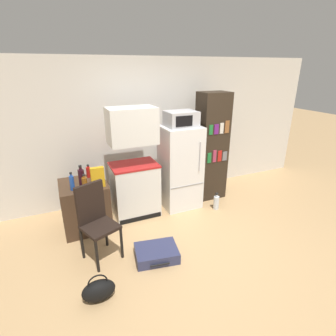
{
  "coord_description": "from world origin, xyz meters",
  "views": [
    {
      "loc": [
        -1.75,
        -2.54,
        2.38
      ],
      "look_at": [
        -0.27,
        0.85,
        0.95
      ],
      "focal_mm": 28.0,
      "sensor_mm": 36.0,
      "label": 1
    }
  ],
  "objects_px": {
    "bottle_wine_dark": "(81,177)",
    "bottle_milk_white": "(98,173)",
    "bottle_amber_beer": "(85,183)",
    "handbag": "(99,290)",
    "refrigerator": "(180,167)",
    "bottle_blue_soda": "(72,183)",
    "microwave": "(181,119)",
    "bookshelf": "(211,147)",
    "chair": "(95,216)",
    "side_table": "(85,205)",
    "bottle_ketchup_red": "(89,172)",
    "bowl": "(97,180)",
    "cereal_box": "(98,177)",
    "water_bottle_front": "(216,202)",
    "kitchen_hutch": "(134,169)",
    "suitcase_large_flat": "(157,253)"
  },
  "relations": [
    {
      "from": "kitchen_hutch",
      "to": "bowl",
      "type": "bearing_deg",
      "value": -173.05
    },
    {
      "from": "kitchen_hutch",
      "to": "bottle_wine_dark",
      "type": "relative_size",
      "value": 5.74
    },
    {
      "from": "side_table",
      "to": "bottle_milk_white",
      "type": "xyz_separation_m",
      "value": [
        0.26,
        0.15,
        0.44
      ]
    },
    {
      "from": "bottle_wine_dark",
      "to": "cereal_box",
      "type": "height_order",
      "value": "bottle_wine_dark"
    },
    {
      "from": "bookshelf",
      "to": "bottle_milk_white",
      "type": "xyz_separation_m",
      "value": [
        -2.08,
        -0.0,
        -0.18
      ]
    },
    {
      "from": "side_table",
      "to": "chair",
      "type": "bearing_deg",
      "value": -86.36
    },
    {
      "from": "bookshelf",
      "to": "microwave",
      "type": "bearing_deg",
      "value": -172.21
    },
    {
      "from": "bottle_amber_beer",
      "to": "chair",
      "type": "height_order",
      "value": "chair"
    },
    {
      "from": "side_table",
      "to": "cereal_box",
      "type": "relative_size",
      "value": 2.49
    },
    {
      "from": "bottle_wine_dark",
      "to": "bottle_amber_beer",
      "type": "height_order",
      "value": "bottle_wine_dark"
    },
    {
      "from": "side_table",
      "to": "chair",
      "type": "distance_m",
      "value": 0.8
    },
    {
      "from": "handbag",
      "to": "water_bottle_front",
      "type": "height_order",
      "value": "handbag"
    },
    {
      "from": "bowl",
      "to": "cereal_box",
      "type": "xyz_separation_m",
      "value": [
        -0.01,
        -0.22,
        0.13
      ]
    },
    {
      "from": "side_table",
      "to": "microwave",
      "type": "xyz_separation_m",
      "value": [
        1.66,
        0.05,
        1.21
      ]
    },
    {
      "from": "microwave",
      "to": "bottle_amber_beer",
      "type": "height_order",
      "value": "microwave"
    },
    {
      "from": "bottle_ketchup_red",
      "to": "handbag",
      "type": "height_order",
      "value": "bottle_ketchup_red"
    },
    {
      "from": "bottle_amber_beer",
      "to": "handbag",
      "type": "height_order",
      "value": "bottle_amber_beer"
    },
    {
      "from": "cereal_box",
      "to": "chair",
      "type": "bearing_deg",
      "value": -105.59
    },
    {
      "from": "bottle_amber_beer",
      "to": "handbag",
      "type": "xyz_separation_m",
      "value": [
        -0.09,
        -1.31,
        -0.71
      ]
    },
    {
      "from": "bottle_wine_dark",
      "to": "cereal_box",
      "type": "bearing_deg",
      "value": -33.72
    },
    {
      "from": "bottle_wine_dark",
      "to": "bottle_blue_soda",
      "type": "relative_size",
      "value": 1.18
    },
    {
      "from": "bookshelf",
      "to": "chair",
      "type": "distance_m",
      "value": 2.5
    },
    {
      "from": "bottle_wine_dark",
      "to": "bottle_milk_white",
      "type": "relative_size",
      "value": 2.07
    },
    {
      "from": "bottle_blue_soda",
      "to": "side_table",
      "type": "bearing_deg",
      "value": 49.46
    },
    {
      "from": "bowl",
      "to": "water_bottle_front",
      "type": "xyz_separation_m",
      "value": [
        1.96,
        -0.37,
        -0.63
      ]
    },
    {
      "from": "kitchen_hutch",
      "to": "suitcase_large_flat",
      "type": "distance_m",
      "value": 1.43
    },
    {
      "from": "kitchen_hutch",
      "to": "bottle_ketchup_red",
      "type": "relative_size",
      "value": 8.77
    },
    {
      "from": "handbag",
      "to": "bowl",
      "type": "bearing_deg",
      "value": 79.02
    },
    {
      "from": "refrigerator",
      "to": "bottle_ketchup_red",
      "type": "xyz_separation_m",
      "value": [
        -1.53,
        0.16,
        0.1
      ]
    },
    {
      "from": "cereal_box",
      "to": "suitcase_large_flat",
      "type": "relative_size",
      "value": 0.49
    },
    {
      "from": "bottle_blue_soda",
      "to": "bowl",
      "type": "height_order",
      "value": "bottle_blue_soda"
    },
    {
      "from": "microwave",
      "to": "bowl",
      "type": "xyz_separation_m",
      "value": [
        -1.44,
        -0.05,
        -0.82
      ]
    },
    {
      "from": "bottle_blue_soda",
      "to": "cereal_box",
      "type": "xyz_separation_m",
      "value": [
        0.35,
        -0.04,
        0.04
      ]
    },
    {
      "from": "bottle_blue_soda",
      "to": "bottle_wine_dark",
      "type": "bearing_deg",
      "value": 35.83
    },
    {
      "from": "bottle_ketchup_red",
      "to": "handbag",
      "type": "xyz_separation_m",
      "value": [
        -0.2,
        -1.72,
        -0.71
      ]
    },
    {
      "from": "bottle_ketchup_red",
      "to": "bottle_blue_soda",
      "type": "distance_m",
      "value": 0.48
    },
    {
      "from": "microwave",
      "to": "bottle_milk_white",
      "type": "height_order",
      "value": "microwave"
    },
    {
      "from": "microwave",
      "to": "bottle_ketchup_red",
      "type": "relative_size",
      "value": 2.42
    },
    {
      "from": "bottle_ketchup_red",
      "to": "chair",
      "type": "distance_m",
      "value": 1.0
    },
    {
      "from": "refrigerator",
      "to": "bottle_blue_soda",
      "type": "height_order",
      "value": "refrigerator"
    },
    {
      "from": "refrigerator",
      "to": "cereal_box",
      "type": "bearing_deg",
      "value": -169.5
    },
    {
      "from": "kitchen_hutch",
      "to": "cereal_box",
      "type": "bearing_deg",
      "value": -155.1
    },
    {
      "from": "side_table",
      "to": "bottle_ketchup_red",
      "type": "bearing_deg",
      "value": 59.28
    },
    {
      "from": "microwave",
      "to": "bookshelf",
      "type": "xyz_separation_m",
      "value": [
        0.68,
        0.09,
        -0.59
      ]
    },
    {
      "from": "bookshelf",
      "to": "bottle_amber_beer",
      "type": "distance_m",
      "value": 2.36
    },
    {
      "from": "kitchen_hutch",
      "to": "handbag",
      "type": "relative_size",
      "value": 5.04
    },
    {
      "from": "bottle_amber_beer",
      "to": "bottle_wine_dark",
      "type": "bearing_deg",
      "value": 100.04
    },
    {
      "from": "bookshelf",
      "to": "chair",
      "type": "height_order",
      "value": "bookshelf"
    },
    {
      "from": "bottle_wine_dark",
      "to": "handbag",
      "type": "distance_m",
      "value": 1.63
    },
    {
      "from": "water_bottle_front",
      "to": "side_table",
      "type": "bearing_deg",
      "value": 170.51
    }
  ]
}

